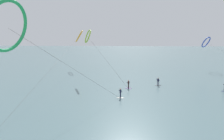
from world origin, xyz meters
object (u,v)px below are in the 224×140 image
kite_lime (88,36)px  kite_amber (79,36)px  kite_emerald (8,26)px  surfer_violet (128,85)px  surfer_ivory (120,94)px  surfer_charcoal (158,82)px  kite_cobalt (206,42)px

kite_lime → kite_amber: size_ratio=0.23×
kite_emerald → surfer_violet: bearing=161.5°
kite_lime → kite_amber: bearing=176.4°
surfer_violet → kite_emerald: 26.18m
surfer_ivory → surfer_charcoal: bearing=158.5°
surfer_ivory → surfer_violet: same height
surfer_ivory → kite_emerald: bearing=-20.6°
surfer_violet → surfer_charcoal: bearing=-87.8°
surfer_charcoal → surfer_violet: size_ratio=1.00×
kite_cobalt → surfer_charcoal: bearing=7.3°
kite_emerald → kite_amber: (-3.45, 46.56, -1.10)m
surfer_violet → kite_lime: (-9.56, 8.01, 9.61)m
kite_amber → surfer_charcoal: bearing=28.6°
kite_cobalt → surfer_ivory: bearing=6.9°
kite_lime → kite_cobalt: size_ratio=0.22×
surfer_violet → kite_amber: (-15.74, 26.04, 9.56)m
surfer_ivory → surfer_charcoal: 12.25m
surfer_charcoal → surfer_violet: (-6.30, -2.82, 0.00)m
kite_cobalt → kite_amber: (-40.08, -0.18, 1.83)m
surfer_violet → kite_cobalt: size_ratio=0.03×
surfer_ivory → kite_emerald: (-10.87, -13.83, 10.66)m
surfer_charcoal → kite_emerald: kite_emerald is taller
kite_cobalt → kite_amber: bearing=-44.8°
surfer_charcoal → surfer_ivory: bearing=39.2°
surfer_charcoal → surfer_violet: bearing=12.4°
surfer_charcoal → kite_lime: size_ratio=0.14×
kite_cobalt → kite_emerald: bearing=6.9°
surfer_charcoal → kite_cobalt: bearing=-139.3°
kite_lime → kite_emerald: kite_emerald is taller
surfer_ivory → kite_emerald: kite_emerald is taller
kite_emerald → surfer_ivory: bearing=154.3°
surfer_charcoal → kite_emerald: (-18.60, -23.34, 10.66)m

